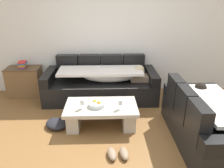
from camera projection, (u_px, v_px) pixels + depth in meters
ground_plane at (115, 145)px, 3.27m from camera, size 14.00×14.00×0.00m
back_wall at (111, 32)px, 4.75m from camera, size 9.00×0.10×2.70m
couch_along_wall at (102, 84)px, 4.64m from camera, size 2.32×0.92×0.88m
couch_near_window at (206, 122)px, 3.23m from camera, size 0.92×1.75×0.88m
coffee_table at (101, 113)px, 3.68m from camera, size 1.20×0.68×0.38m
fruit_bowl at (97, 104)px, 3.59m from camera, size 0.28×0.28×0.10m
wine_glass_near_left at (82, 102)px, 3.48m from camera, size 0.07×0.07×0.17m
wine_glass_near_right at (120, 103)px, 3.46m from camera, size 0.07×0.07×0.17m
open_magazine at (120, 104)px, 3.67m from camera, size 0.32×0.27×0.01m
side_cabinet at (25, 82)px, 4.80m from camera, size 0.72×0.44×0.64m
book_stack_on_cabinet at (22, 64)px, 4.65m from camera, size 0.19×0.22×0.14m
pair_of_shoes at (118, 154)px, 3.02m from camera, size 0.33×0.29×0.09m
crumpled_garment at (56, 124)px, 3.70m from camera, size 0.51×0.51×0.12m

